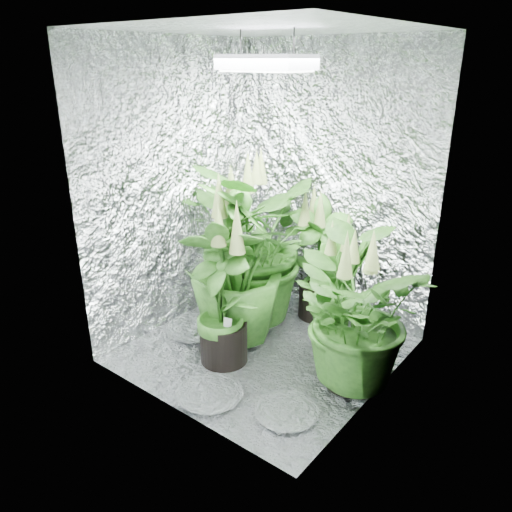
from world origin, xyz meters
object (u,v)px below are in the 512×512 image
object	(u,v)px
circulation_fan	(353,350)
plant_f	(222,293)
plant_c	(343,295)
plant_a	(257,243)
plant_d	(237,266)
plant_e	(352,316)
grow_lamp	(266,63)
plant_b	(320,262)

from	to	relation	value
circulation_fan	plant_f	bearing A→B (deg)	-174.95
plant_c	plant_a	bearing A→B (deg)	177.56
plant_d	plant_f	bearing A→B (deg)	-68.40
plant_e	circulation_fan	size ratio (longest dim) A/B	2.65
grow_lamp	plant_e	bearing A→B (deg)	0.16
grow_lamp	plant_e	world-z (taller)	grow_lamp
grow_lamp	plant_c	world-z (taller)	grow_lamp
grow_lamp	circulation_fan	world-z (taller)	grow_lamp
grow_lamp	plant_f	distance (m)	1.37
plant_d	plant_f	distance (m)	0.29
plant_d	circulation_fan	distance (m)	0.93
plant_b	plant_c	size ratio (longest dim) A/B	1.06
grow_lamp	plant_d	world-z (taller)	grow_lamp
grow_lamp	circulation_fan	bearing A→B (deg)	12.83
grow_lamp	plant_e	distance (m)	1.49
plant_b	plant_f	bearing A→B (deg)	-100.26
plant_c	circulation_fan	distance (m)	0.36
grow_lamp	plant_a	size ratio (longest dim) A/B	0.37
plant_c	plant_d	size ratio (longest dim) A/B	0.78
plant_a	plant_f	world-z (taller)	plant_a
plant_e	plant_d	bearing A→B (deg)	179.89
grow_lamp	plant_c	xyz separation A→B (m)	(0.42, 0.29, -1.40)
plant_b	circulation_fan	distance (m)	0.81
grow_lamp	plant_b	bearing A→B (deg)	87.34
plant_b	circulation_fan	xyz separation A→B (m)	(0.56, -0.51, -0.29)
plant_c	plant_e	bearing A→B (deg)	-53.12
plant_a	plant_e	bearing A→B (deg)	-18.58
plant_d	circulation_fan	world-z (taller)	plant_d
plant_e	grow_lamp	bearing A→B (deg)	-179.84
plant_d	plant_e	distance (m)	0.87
plant_d	plant_b	bearing A→B (deg)	67.25
plant_b	circulation_fan	size ratio (longest dim) A/B	2.65
plant_f	circulation_fan	bearing A→B (deg)	28.54
plant_b	plant_c	bearing A→B (deg)	-42.09
plant_a	grow_lamp	bearing A→B (deg)	-45.31
grow_lamp	plant_c	bearing A→B (deg)	34.86
plant_b	plant_e	xyz separation A→B (m)	(0.60, -0.64, 0.02)
plant_a	plant_f	size ratio (longest dim) A/B	1.26
plant_c	plant_f	size ratio (longest dim) A/B	0.87
grow_lamp	plant_d	size ratio (longest dim) A/B	0.41
plant_a	plant_d	bearing A→B (deg)	-75.73
plant_a	plant_e	xyz separation A→B (m)	(0.95, -0.32, -0.14)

